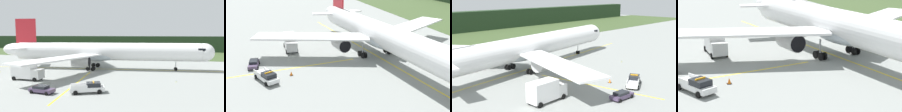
# 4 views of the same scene
# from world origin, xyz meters

# --- Properties ---
(ground) EXTENTS (320.00, 320.00, 0.00)m
(ground) POSITION_xyz_m (0.00, 0.00, 0.00)
(ground) COLOR gray
(taxiway_centerline_main) EXTENTS (81.58, 11.50, 0.01)m
(taxiway_centerline_main) POSITION_xyz_m (3.36, 6.34, 0.00)
(taxiway_centerline_main) COLOR yellow
(taxiway_centerline_main) RESTS_ON ground
(taxiway_centerline_spur) EXTENTS (3.75, 25.14, 0.01)m
(taxiway_centerline_spur) POSITION_xyz_m (2.67, -12.22, 0.00)
(taxiway_centerline_spur) COLOR yellow
(taxiway_centerline_spur) RESTS_ON ground
(airliner) EXTENTS (60.67, 49.62, 14.48)m
(airliner) POSITION_xyz_m (2.51, 6.23, 4.92)
(airliner) COLOR silver
(airliner) RESTS_ON ground
(ops_pickup_truck) EXTENTS (6.09, 4.18, 1.94)m
(ops_pickup_truck) POSITION_xyz_m (7.55, -17.31, 0.90)
(ops_pickup_truck) COLOR white
(ops_pickup_truck) RESTS_ON ground
(catering_truck) EXTENTS (6.80, 2.72, 3.72)m
(catering_truck) POSITION_xyz_m (-9.16, -11.51, 1.87)
(catering_truck) COLOR silver
(catering_truck) RESTS_ON ground
(apron_cone) EXTENTS (0.62, 0.62, 0.77)m
(apron_cone) POSITION_xyz_m (6.13, -13.06, 0.38)
(apron_cone) COLOR black
(apron_cone) RESTS_ON ground
(taxiway_edge_light_west) EXTENTS (0.12, 0.12, 0.43)m
(taxiway_edge_light_west) POSITION_xyz_m (-22.07, -5.55, 0.23)
(taxiway_edge_light_west) COLOR yellow
(taxiway_edge_light_west) RESTS_ON ground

